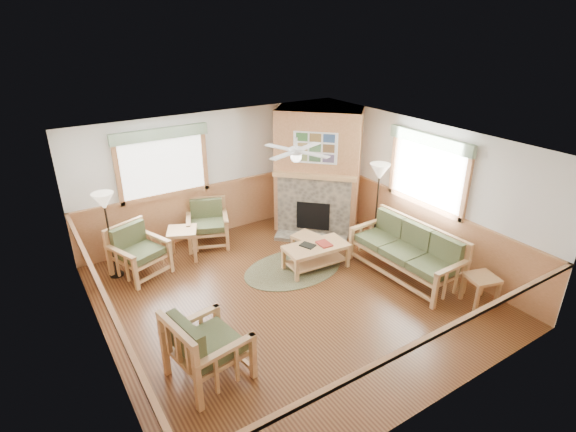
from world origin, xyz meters
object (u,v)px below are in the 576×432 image
coffee_table (316,257)px  end_table_sofa (480,290)px  end_table_chairs (183,244)px  sofa (405,252)px  armchair_back_left (139,252)px  armchair_left (208,345)px  floor_lamp_right (377,205)px  armchair_back_right (207,224)px  floor_lamp_left (110,236)px  footstool (306,244)px

coffee_table → end_table_sofa: bearing=-51.9°
end_table_chairs → coffee_table: bearing=-41.1°
sofa → end_table_chairs: size_ratio=3.39×
sofa → end_table_sofa: size_ratio=4.03×
sofa → armchair_back_left: (-4.13, 2.68, -0.01)m
armchair_back_left → armchair_left: armchair_left is taller
armchair_left → end_table_sofa: 4.60m
end_table_sofa → floor_lamp_right: (0.00, 2.58, 0.63)m
armchair_back_left → end_table_sofa: armchair_back_left is taller
armchair_back_right → end_table_sofa: 5.38m
armchair_left → armchair_back_left: bearing=-8.8°
sofa → coffee_table: bearing=-133.4°
sofa → armchair_left: size_ratio=2.07×
armchair_back_left → coffee_table: armchair_back_left is taller
armchair_back_right → sofa: bearing=-29.0°
armchair_back_left → end_table_chairs: armchair_back_left is taller
sofa → armchair_back_right: size_ratio=2.28×
armchair_back_left → end_table_sofa: 6.07m
end_table_sofa → floor_lamp_left: (-4.96, 4.23, 0.57)m
floor_lamp_left → sofa: bearing=-32.4°
armchair_left → floor_lamp_left: size_ratio=0.62×
armchair_back_right → floor_lamp_right: (2.98, -1.89, 0.43)m
armchair_back_left → footstool: armchair_back_left is taller
footstool → coffee_table: bearing=-106.7°
coffee_table → end_table_chairs: bearing=143.0°
armchair_back_right → coffee_table: (1.34, -2.04, -0.22)m
armchair_left → floor_lamp_right: bearing=-78.9°
armchair_back_left → floor_lamp_left: bearing=132.3°
floor_lamp_right → armchair_back_right: bearing=147.6°
end_table_sofa → floor_lamp_left: bearing=139.5°
armchair_back_right → floor_lamp_right: size_ratio=0.52×
armchair_back_right → coffee_table: 2.45m
armchair_left → coffee_table: 3.26m
armchair_back_left → floor_lamp_right: 4.78m
armchair_left → footstool: (3.05, 2.15, -0.32)m
armchair_back_right → end_table_sofa: bearing=-34.8°
coffee_table → footstool: coffee_table is taller
armchair_left → end_table_chairs: (0.87, 3.28, -0.20)m
sofa → armchair_back_right: (-2.58, 3.13, -0.02)m
coffee_table → floor_lamp_left: 3.82m
coffee_table → end_table_sofa: (1.64, -2.43, 0.02)m
coffee_table → floor_lamp_right: floor_lamp_right is taller
coffee_table → sofa: bearing=-37.3°
end_table_sofa → footstool: end_table_sofa is taller
armchair_left → end_table_chairs: 3.40m
floor_lamp_left → armchair_back_right: bearing=7.0°
floor_lamp_right → end_table_chairs: bearing=156.3°
armchair_back_left → end_table_sofa: (4.54, -4.02, -0.21)m
coffee_table → end_table_chairs: size_ratio=1.94×
end_table_chairs → end_table_sofa: size_ratio=1.19×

